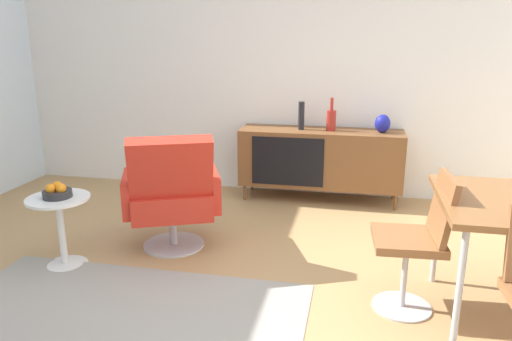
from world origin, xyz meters
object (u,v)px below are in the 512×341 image
Objects in this scene: sideboard at (320,158)px; fruit_bowl at (57,192)px; vase_ceramic_small at (301,116)px; lounge_chair_red at (172,192)px; vase_sculptural_dark at (383,124)px; vase_cobalt at (331,119)px; dining_chair_near_window at (418,237)px; side_table_round at (61,223)px.

fruit_bowl is at bearing -132.46° from sideboard.
lounge_chair_red is (-0.81, -1.44, -0.39)m from vase_ceramic_small.
vase_sculptural_dark is 0.63× the size of vase_ceramic_small.
vase_sculptural_dark is 0.18× the size of lounge_chair_red.
vase_cobalt is 1.17× the size of vase_ceramic_small.
dining_chair_near_window is 1.82m from lounge_chair_red.
side_table_round is (-1.79, -1.86, -0.51)m from vase_cobalt.
lounge_chair_red is at bearing -125.18° from sideboard.
dining_chair_near_window is at bearing -2.17° from side_table_round.
dining_chair_near_window is (0.15, -1.95, -0.34)m from vase_sculptural_dark.
vase_sculptural_dark is at bearing 0.19° from sideboard.
sideboard is at bearing 47.54° from fruit_bowl.
side_table_round is (-2.43, 0.09, -0.15)m from dining_chair_near_window.
lounge_chair_red is (-1.75, 0.51, -0.00)m from dining_chair_near_window.
sideboard is at bearing -179.81° from vase_sculptural_dark.
dining_chair_near_window is 2.44m from fruit_bowl.
vase_sculptural_dark is at bearing 0.00° from vase_ceramic_small.
vase_ceramic_small is 1.37× the size of fruit_bowl.
side_table_round is at bearing 1.00° from fruit_bowl.
dining_chair_near_window is at bearing -64.36° from vase_ceramic_small.
vase_cobalt reaches higher than dining_chair_near_window.
vase_ceramic_small is at bearing 180.00° from vase_cobalt.
vase_sculptural_dark is 0.34× the size of side_table_round.
dining_chair_near_window is at bearing -2.17° from fruit_bowl.
vase_cobalt reaches higher than sideboard.
lounge_chair_red reaches higher than side_table_round.
fruit_bowl is (-1.50, -1.86, -0.30)m from vase_ceramic_small.
lounge_chair_red is at bearing -137.95° from vase_sculptural_dark.
lounge_chair_red is at bearing 31.48° from side_table_round.
vase_sculptural_dark is at bearing 94.52° from dining_chair_near_window.
side_table_round is at bearing 177.83° from dining_chair_near_window.
side_table_round is at bearing -140.82° from vase_sculptural_dark.
sideboard is 1.69× the size of lounge_chair_red.
vase_cobalt is 0.38× the size of dining_chair_near_window.
vase_ceramic_small is at bearing 51.12° from side_table_round.
vase_cobalt is 2.08m from dining_chair_near_window.
side_table_round is at bearing -132.45° from sideboard.
vase_cobalt reaches higher than vase_sculptural_dark.
fruit_bowl is at bearing -179.00° from side_table_round.
sideboard is 4.99× the size of vase_cobalt.
dining_chair_near_window is (0.94, -1.95, -0.39)m from vase_ceramic_small.
vase_cobalt reaches higher than vase_ceramic_small.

